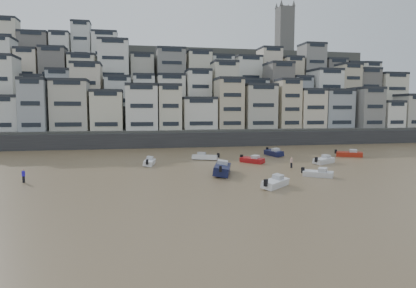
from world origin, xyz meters
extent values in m
plane|color=olive|center=(0.00, 0.00, 0.00)|extent=(400.00, 400.00, 0.00)
cube|color=#38383A|center=(10.00, 65.00, 1.75)|extent=(140.00, 3.00, 3.50)
cube|color=#4C4C47|center=(15.00, 72.00, 2.00)|extent=(140.00, 14.00, 4.00)
cube|color=#4C4C47|center=(15.00, 84.00, 5.00)|extent=(140.00, 14.00, 10.00)
cube|color=#4C4C47|center=(15.00, 96.00, 9.00)|extent=(140.00, 14.00, 18.00)
cube|color=#4C4C47|center=(15.00, 108.00, 13.00)|extent=(140.00, 16.00, 26.00)
cube|color=#4C4C47|center=(15.00, 122.00, 16.00)|extent=(140.00, 18.00, 32.00)
cube|color=#66635E|center=(55.00, 120.00, 41.00)|extent=(6.00, 6.00, 18.00)
camera|label=1|loc=(-5.58, -24.55, 9.26)|focal=32.00mm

